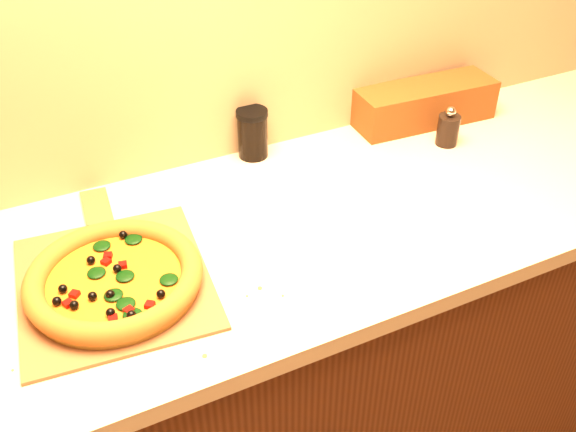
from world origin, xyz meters
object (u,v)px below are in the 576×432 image
(pepper_grinder, at_px, (448,129))
(dark_jar, at_px, (253,133))
(pizza_peel, at_px, (113,277))
(rolling_pin, at_px, (448,105))
(pizza, at_px, (115,279))

(pepper_grinder, xyz_separation_m, dark_jar, (-0.47, 0.17, 0.02))
(pizza_peel, bearing_deg, dark_jar, 40.68)
(rolling_pin, bearing_deg, pizza_peel, -164.69)
(pizza, xyz_separation_m, rolling_pin, (1.02, 0.31, -0.01))
(dark_jar, bearing_deg, pizza_peel, -144.71)
(pepper_grinder, distance_m, dark_jar, 0.50)
(rolling_pin, bearing_deg, pepper_grinder, -128.82)
(pepper_grinder, bearing_deg, pizza_peel, -171.27)
(pizza_peel, relative_size, rolling_pin, 1.74)
(pepper_grinder, height_order, rolling_pin, pepper_grinder)
(pizza_peel, relative_size, pizza, 1.65)
(pizza_peel, xyz_separation_m, pizza, (-0.00, -0.04, 0.03))
(rolling_pin, xyz_separation_m, dark_jar, (-0.59, 0.03, 0.04))
(pepper_grinder, bearing_deg, rolling_pin, 51.18)
(pizza, distance_m, dark_jar, 0.55)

